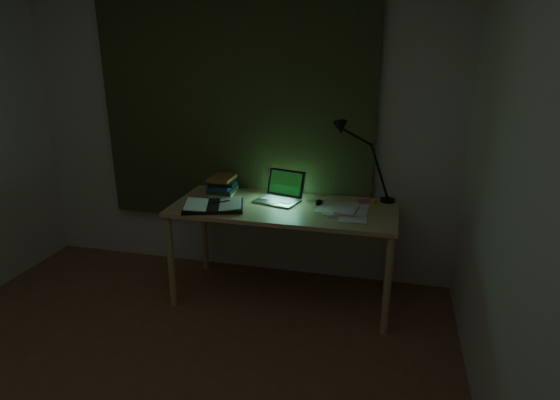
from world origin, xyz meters
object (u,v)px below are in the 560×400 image
(laptop, at_px, (277,188))
(open_textbook, at_px, (213,205))
(book_stack, at_px, (222,185))
(desk_lamp, at_px, (390,163))
(desk, at_px, (284,252))
(loose_papers, at_px, (340,209))

(laptop, bearing_deg, open_textbook, -134.15)
(book_stack, height_order, desk_lamp, desk_lamp)
(laptop, xyz_separation_m, open_textbook, (-0.41, -0.24, -0.09))
(desk, relative_size, open_textbook, 3.85)
(laptop, relative_size, open_textbook, 0.82)
(desk_lamp, bearing_deg, desk, -151.17)
(desk, distance_m, desk_lamp, 1.02)
(book_stack, bearing_deg, laptop, -10.54)
(loose_papers, bearing_deg, desk, 179.74)
(desk, distance_m, book_stack, 0.71)
(desk, height_order, laptop, laptop)
(laptop, distance_m, desk_lamp, 0.84)
(desk_lamp, bearing_deg, loose_papers, -130.62)
(book_stack, bearing_deg, open_textbook, -81.34)
(open_textbook, relative_size, desk_lamp, 0.71)
(desk, xyz_separation_m, desk_lamp, (0.72, 0.28, 0.66))
(desk, height_order, book_stack, book_stack)
(desk_lamp, bearing_deg, laptop, -158.15)
(desk, height_order, loose_papers, loose_papers)
(open_textbook, height_order, loose_papers, open_textbook)
(laptop, distance_m, open_textbook, 0.48)
(laptop, bearing_deg, desk, -32.33)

